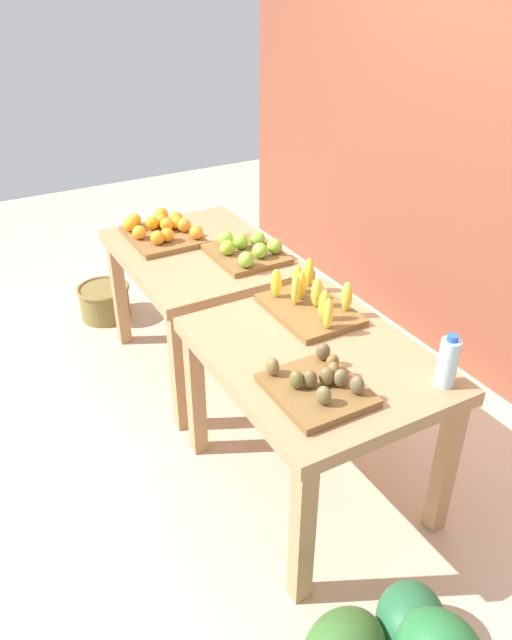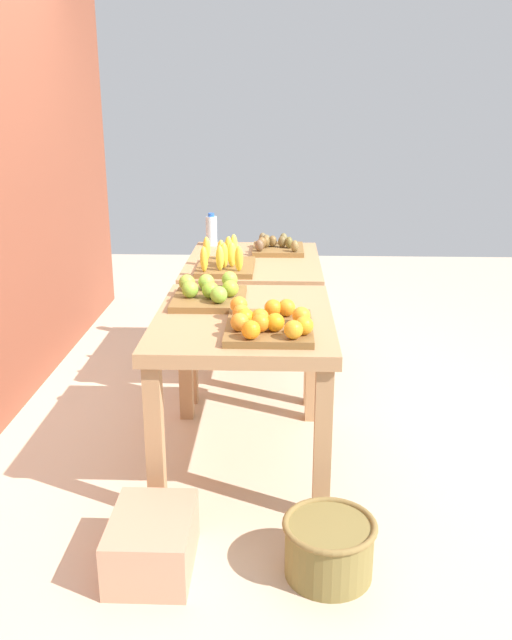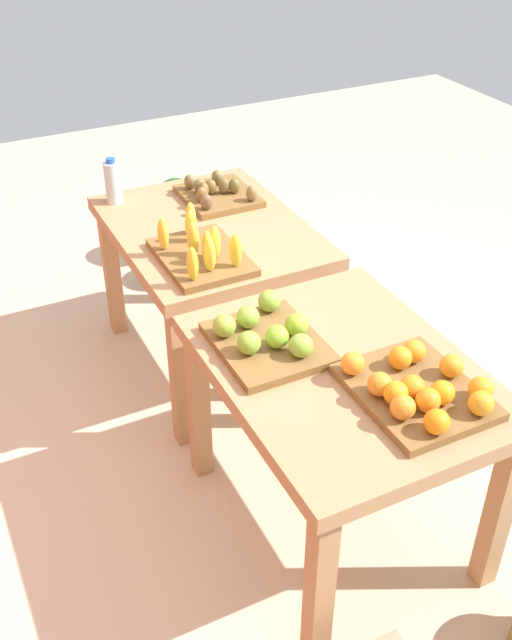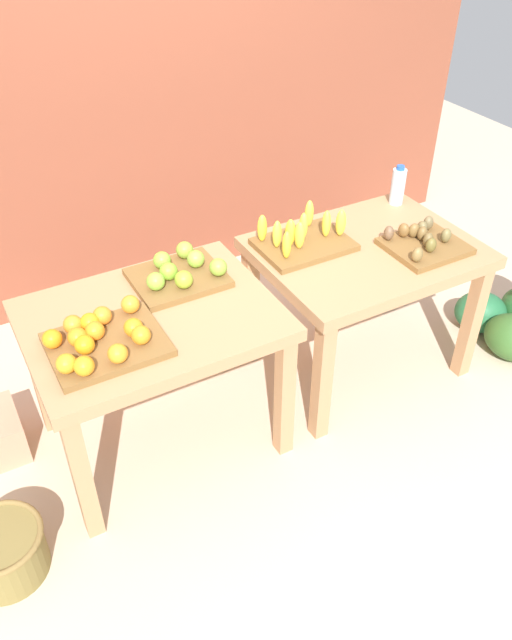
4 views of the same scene
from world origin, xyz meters
The scene contains 11 objects.
ground_plane centered at (0.00, 0.00, 0.00)m, with size 8.00×8.00×0.00m, color #C7B399.
display_table_left centered at (-0.56, 0.00, 0.63)m, with size 1.04×0.80×0.74m.
display_table_right centered at (0.56, 0.00, 0.63)m, with size 1.04×0.80×0.74m.
orange_bin centered at (-0.80, -0.11, 0.78)m, with size 0.45×0.38×0.11m.
apple_bin centered at (-0.35, 0.17, 0.78)m, with size 0.40×0.34×0.11m.
banana_crate centered at (0.28, 0.15, 0.79)m, with size 0.44×0.32×0.17m.
kiwi_bin centered at (0.78, -0.14, 0.77)m, with size 0.36×0.32×0.10m.
water_bottle centered at (0.97, 0.30, 0.84)m, with size 0.07×0.07×0.21m.
watermelon_pile centered at (1.48, -0.25, 0.18)m, with size 0.58×0.65×0.50m.
wicker_basket centered at (-1.38, -0.35, 0.12)m, with size 0.35×0.35×0.22m.
cardboard_produce_box centered at (-1.36, 0.30, 0.11)m, with size 0.40×0.30×0.21m, color tan.
Camera 2 is at (-3.47, -0.16, 1.66)m, focal length 38.07 mm.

